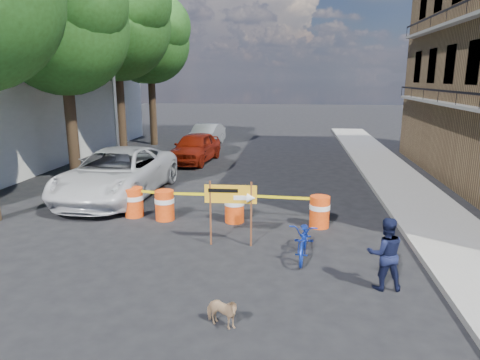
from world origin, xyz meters
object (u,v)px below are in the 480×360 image
(barrel_mid_right, at_px, (234,207))
(bicycle, at_px, (305,221))
(pedestrian, at_px, (385,253))
(barrel_far_left, at_px, (134,202))
(barrel_far_right, at_px, (320,211))
(sedan_red, at_px, (195,147))
(suv_white, at_px, (117,173))
(sedan_silver, at_px, (206,135))
(detour_sign, at_px, (237,200))
(barrel_mid_left, at_px, (165,205))
(dog, at_px, (222,312))

(barrel_mid_right, bearing_deg, bicycle, -49.38)
(barrel_mid_right, xyz_separation_m, pedestrian, (3.54, -3.65, 0.28))
(barrel_far_left, relative_size, barrel_far_right, 1.00)
(barrel_far_right, relative_size, sedan_red, 0.21)
(bicycle, bearing_deg, suv_white, 150.17)
(barrel_mid_right, xyz_separation_m, sedan_red, (-3.24, 8.85, 0.27))
(bicycle, relative_size, suv_white, 0.29)
(barrel_mid_right, bearing_deg, sedan_silver, 104.85)
(sedan_red, bearing_deg, bicycle, -58.81)
(detour_sign, distance_m, sedan_red, 11.24)
(barrel_mid_left, distance_m, detour_sign, 3.06)
(barrel_mid_left, xyz_separation_m, pedestrian, (5.63, -3.60, 0.28))
(detour_sign, bearing_deg, dog, -88.65)
(barrel_mid_right, xyz_separation_m, suv_white, (-4.50, 2.22, 0.38))
(barrel_far_right, bearing_deg, suv_white, 161.39)
(sedan_red, bearing_deg, barrel_mid_left, -76.53)
(pedestrian, distance_m, suv_white, 9.96)
(pedestrian, height_order, dog, pedestrian)
(barrel_far_left, relative_size, sedan_silver, 0.22)
(barrel_mid_right, xyz_separation_m, barrel_far_right, (2.45, -0.12, 0.00))
(barrel_far_right, bearing_deg, bicycle, -102.16)
(dog, bearing_deg, barrel_mid_right, 27.20)
(barrel_far_left, distance_m, sedan_red, 8.73)
(barrel_far_right, relative_size, detour_sign, 0.54)
(bicycle, xyz_separation_m, sedan_red, (-5.22, 11.16, -0.15))
(barrel_mid_left, xyz_separation_m, bicycle, (4.07, -2.25, 0.42))
(sedan_silver, bearing_deg, barrel_far_left, -82.25)
(pedestrian, bearing_deg, sedan_red, -66.44)
(barrel_far_right, distance_m, detour_sign, 2.82)
(pedestrian, xyz_separation_m, sedan_red, (-6.78, 12.51, -0.01))
(barrel_mid_left, bearing_deg, pedestrian, -32.56)
(barrel_far_left, height_order, barrel_far_right, same)
(barrel_mid_left, distance_m, bicycle, 4.67)
(suv_white, bearing_deg, dog, -55.07)
(barrel_mid_right, relative_size, sedan_red, 0.21)
(barrel_far_left, xyz_separation_m, bicycle, (5.10, -2.44, 0.42))
(barrel_mid_right, bearing_deg, dog, -84.33)
(pedestrian, xyz_separation_m, sedan_silver, (-7.26, 17.68, -0.07))
(sedan_red, height_order, sedan_silver, sedan_red)
(bicycle, distance_m, suv_white, 7.91)
(barrel_mid_right, distance_m, barrel_far_right, 2.46)
(pedestrian, relative_size, bicycle, 0.84)
(barrel_far_right, bearing_deg, barrel_mid_left, 179.22)
(barrel_far_right, relative_size, dog, 1.35)
(pedestrian, distance_m, dog, 3.52)
(detour_sign, relative_size, pedestrian, 1.12)
(bicycle, xyz_separation_m, dog, (-1.44, -3.13, -0.61))
(dog, bearing_deg, sedan_silver, 33.87)
(barrel_far_left, xyz_separation_m, sedan_silver, (-0.60, 13.90, 0.20))
(barrel_mid_left, distance_m, pedestrian, 6.69)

